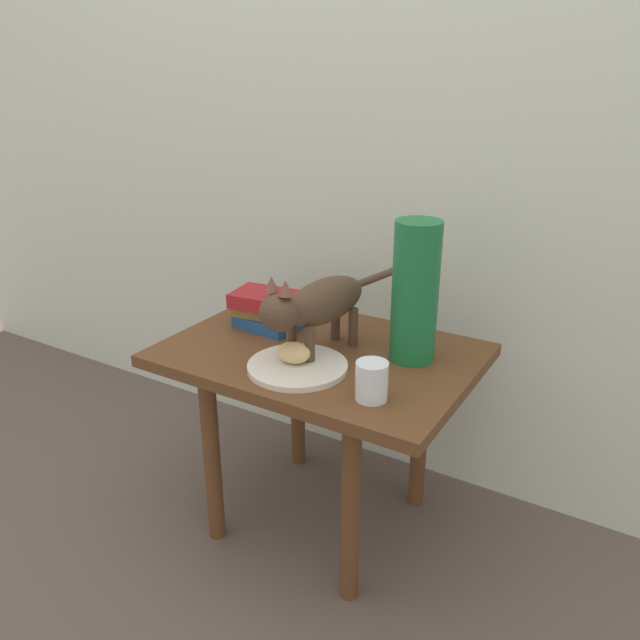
{
  "coord_description": "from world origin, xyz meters",
  "views": [
    {
      "loc": [
        0.74,
        -1.22,
        1.17
      ],
      "look_at": [
        0.0,
        0.0,
        0.6
      ],
      "focal_mm": 35.27,
      "sensor_mm": 36.0,
      "label": 1
    }
  ],
  "objects": [
    {
      "name": "ground_plane",
      "position": [
        0.0,
        0.0,
        0.0
      ],
      "size": [
        6.0,
        6.0,
        0.0
      ],
      "primitive_type": "plane",
      "color": "brown"
    },
    {
      "name": "back_panel",
      "position": [
        0.0,
        0.39,
        1.1
      ],
      "size": [
        4.0,
        0.04,
        2.2
      ],
      "primitive_type": "cube",
      "color": "silver",
      "rests_on": "ground"
    },
    {
      "name": "side_table",
      "position": [
        0.0,
        0.0,
        0.44
      ],
      "size": [
        0.76,
        0.54,
        0.52
      ],
      "color": "brown",
      "rests_on": "ground"
    },
    {
      "name": "plate",
      "position": [
        0.01,
        -0.12,
        0.52
      ],
      "size": [
        0.24,
        0.24,
        0.01
      ],
      "primitive_type": "cylinder",
      "color": "silver",
      "rests_on": "side_table"
    },
    {
      "name": "bread_roll",
      "position": [
        0.0,
        -0.12,
        0.56
      ],
      "size": [
        0.09,
        0.07,
        0.05
      ],
      "primitive_type": "ellipsoid",
      "rotation": [
        0.0,
        0.0,
        0.19
      ],
      "color": "#E0BC7A",
      "rests_on": "plate"
    },
    {
      "name": "cat",
      "position": [
        0.01,
        -0.03,
        0.65
      ],
      "size": [
        0.14,
        0.47,
        0.23
      ],
      "color": "#4C3828",
      "rests_on": "side_table"
    },
    {
      "name": "book_stack",
      "position": [
        -0.2,
        0.06,
        0.57
      ],
      "size": [
        0.2,
        0.15,
        0.1
      ],
      "color": "#1E4C8C",
      "rests_on": "side_table"
    },
    {
      "name": "green_vase",
      "position": [
        0.22,
        0.07,
        0.69
      ],
      "size": [
        0.11,
        0.11,
        0.34
      ],
      "primitive_type": "cylinder",
      "color": "#196B38",
      "rests_on": "side_table"
    },
    {
      "name": "candle_jar",
      "position": [
        0.22,
        -0.16,
        0.56
      ],
      "size": [
        0.07,
        0.07,
        0.08
      ],
      "color": "silver",
      "rests_on": "side_table"
    }
  ]
}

